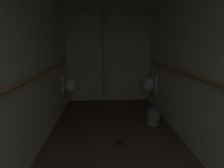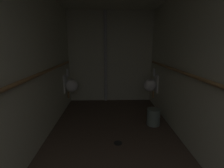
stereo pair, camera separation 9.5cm
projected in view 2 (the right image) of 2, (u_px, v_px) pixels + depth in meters
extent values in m
cube|color=#47382D|center=(113.00, 148.00, 2.63)|extent=(2.44, 4.66, 0.08)
cube|color=beige|center=(29.00, 70.00, 2.30)|extent=(0.06, 4.66, 2.49)
cube|color=beige|center=(195.00, 69.00, 2.36)|extent=(0.06, 4.66, 2.49)
cube|color=beige|center=(110.00, 58.00, 4.57)|extent=(2.44, 0.06, 2.49)
ellipsoid|color=white|center=(72.00, 85.00, 4.11)|extent=(0.30, 0.26, 0.34)
cube|color=white|center=(66.00, 83.00, 4.10)|extent=(0.03, 0.30, 0.44)
cylinder|color=silver|center=(67.00, 73.00, 4.04)|extent=(0.06, 0.06, 0.16)
sphere|color=silver|center=(67.00, 70.00, 4.02)|extent=(0.06, 0.06, 0.06)
cylinder|color=#9E7042|center=(68.00, 95.00, 4.17)|extent=(0.04, 0.04, 0.16)
ellipsoid|color=white|center=(150.00, 85.00, 4.15)|extent=(0.30, 0.26, 0.34)
cube|color=white|center=(156.00, 83.00, 4.14)|extent=(0.03, 0.30, 0.44)
cylinder|color=silver|center=(154.00, 73.00, 4.08)|extent=(0.06, 0.06, 0.16)
sphere|color=silver|center=(154.00, 70.00, 4.06)|extent=(0.06, 0.06, 0.06)
cylinder|color=#9E7042|center=(153.00, 94.00, 4.21)|extent=(0.04, 0.04, 0.16)
cylinder|color=#9E7042|center=(36.00, 76.00, 2.30)|extent=(0.05, 3.85, 0.05)
sphere|color=#9E7042|center=(68.00, 62.00, 4.17)|extent=(0.06, 0.06, 0.06)
cylinder|color=#9E7042|center=(189.00, 75.00, 2.38)|extent=(0.05, 3.77, 0.05)
sphere|color=#9E7042|center=(153.00, 62.00, 4.21)|extent=(0.06, 0.06, 0.06)
cylinder|color=#B2B2B2|center=(105.00, 58.00, 4.46)|extent=(0.08, 0.08, 2.44)
cylinder|color=black|center=(118.00, 143.00, 2.70)|extent=(0.14, 0.14, 0.01)
cylinder|color=slate|center=(153.00, 117.00, 3.30)|extent=(0.26, 0.26, 0.33)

